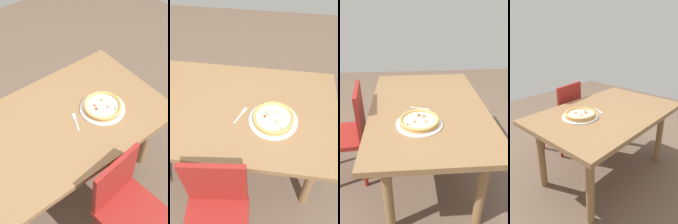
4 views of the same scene
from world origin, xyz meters
TOP-DOWN VIEW (x-y plane):
  - ground_plane at (0.00, 0.00)m, footprint 6.00×6.00m
  - dining_table at (0.00, 0.00)m, footprint 1.50×0.96m
  - chair_near at (-0.01, -0.69)m, footprint 0.44×0.44m
  - plate at (0.28, -0.09)m, footprint 0.34×0.34m
  - pizza at (0.28, -0.09)m, footprint 0.29×0.29m
  - fork at (0.05, -0.06)m, footprint 0.08×0.16m

SIDE VIEW (x-z plane):
  - ground_plane at x=0.00m, z-range 0.00..0.00m
  - chair_near at x=-0.01m, z-range 0.05..0.94m
  - dining_table at x=0.00m, z-range 0.28..1.00m
  - fork at x=0.05m, z-range 0.73..0.73m
  - plate at x=0.28m, z-range 0.73..0.74m
  - pizza at x=0.28m, z-range 0.73..0.78m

